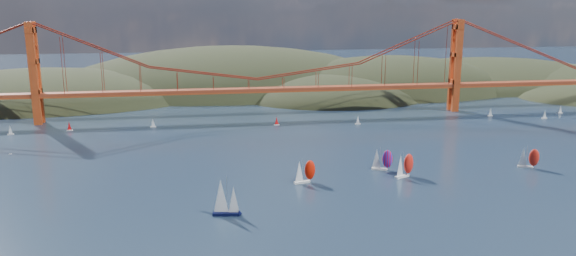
# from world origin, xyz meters

# --- Properties ---
(ground) EXTENTS (1200.00, 1200.00, 0.00)m
(ground) POSITION_xyz_m (0.00, 0.00, 0.00)
(ground) COLOR black
(ground) RESTS_ON ground
(headlands) EXTENTS (725.00, 225.00, 96.00)m
(headlands) POSITION_xyz_m (44.95, 278.29, -12.46)
(headlands) COLOR black
(headlands) RESTS_ON ground
(bridge) EXTENTS (552.00, 12.00, 55.00)m
(bridge) POSITION_xyz_m (-1.75, 180.00, 32.23)
(bridge) COLOR maroon
(bridge) RESTS_ON ground
(sloop_navy) EXTENTS (8.64, 5.29, 13.01)m
(sloop_navy) POSITION_xyz_m (-26.03, 29.99, 5.74)
(sloop_navy) COLOR black
(sloop_navy) RESTS_ON ground
(racer_0) EXTENTS (8.52, 4.78, 9.55)m
(racer_0) POSITION_xyz_m (4.65, 57.63, 4.51)
(racer_0) COLOR silver
(racer_0) RESTS_ON ground
(racer_1) EXTENTS (8.91, 6.46, 10.01)m
(racer_1) POSITION_xyz_m (43.71, 58.58, 4.73)
(racer_1) COLOR white
(racer_1) RESTS_ON ground
(racer_2) EXTENTS (8.08, 5.94, 9.09)m
(racer_2) POSITION_xyz_m (97.48, 62.27, 4.30)
(racer_2) COLOR white
(racer_2) RESTS_ON ground
(racer_rwb) EXTENTS (8.45, 5.42, 9.44)m
(racer_rwb) POSITION_xyz_m (38.06, 68.65, 4.46)
(racer_rwb) COLOR silver
(racer_rwb) RESTS_ON ground
(distant_boat_1) EXTENTS (3.00, 2.00, 4.70)m
(distant_boat_1) POSITION_xyz_m (-127.54, 155.00, 2.41)
(distant_boat_1) COLOR silver
(distant_boat_1) RESTS_ON ground
(distant_boat_2) EXTENTS (3.00, 2.00, 4.70)m
(distant_boat_2) POSITION_xyz_m (-100.16, 159.54, 2.41)
(distant_boat_2) COLOR silver
(distant_boat_2) RESTS_ON ground
(distant_boat_3) EXTENTS (3.00, 2.00, 4.70)m
(distant_boat_3) POSITION_xyz_m (-57.94, 161.16, 2.41)
(distant_boat_3) COLOR silver
(distant_boat_3) RESTS_ON ground
(distant_boat_4) EXTENTS (3.00, 2.00, 4.70)m
(distant_boat_4) POSITION_xyz_m (134.23, 160.41, 2.41)
(distant_boat_4) COLOR silver
(distant_boat_4) RESTS_ON ground
(distant_boat_5) EXTENTS (3.00, 2.00, 4.70)m
(distant_boat_5) POSITION_xyz_m (161.29, 148.93, 2.41)
(distant_boat_5) COLOR silver
(distant_boat_5) RESTS_ON ground
(distant_boat_6) EXTENTS (3.00, 2.00, 4.70)m
(distant_boat_6) POSITION_xyz_m (179.70, 161.48, 2.41)
(distant_boat_6) COLOR silver
(distant_boat_6) RESTS_ON ground
(distant_boat_8) EXTENTS (3.00, 2.00, 4.70)m
(distant_boat_8) POSITION_xyz_m (51.86, 151.20, 2.41)
(distant_boat_8) COLOR silver
(distant_boat_8) RESTS_ON ground
(distant_boat_9) EXTENTS (3.00, 2.00, 4.70)m
(distant_boat_9) POSITION_xyz_m (7.78, 155.76, 2.41)
(distant_boat_9) COLOR silver
(distant_boat_9) RESTS_ON ground
(gull) EXTENTS (0.90, 0.25, 0.17)m
(gull) POSITION_xyz_m (-83.68, 18.08, 25.87)
(gull) COLOR white
(gull) RESTS_ON ground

